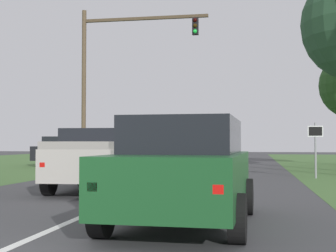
% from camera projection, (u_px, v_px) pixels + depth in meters
% --- Properties ---
extents(ground_plane, '(120.00, 120.00, 0.00)m').
position_uv_depth(ground_plane, '(156.00, 185.00, 16.44)').
color(ground_plane, '#424244').
extents(red_suv_near, '(2.39, 4.65, 1.87)m').
position_uv_depth(red_suv_near, '(185.00, 168.00, 8.53)').
color(red_suv_near, '#194C23').
rests_on(red_suv_near, ground_plane).
extents(pickup_truck_lead, '(2.35, 4.92, 1.84)m').
position_uv_depth(pickup_truck_lead, '(98.00, 159.00, 14.34)').
color(pickup_truck_lead, '#B7B2A8').
rests_on(pickup_truck_lead, ground_plane).
extents(traffic_light, '(7.01, 0.40, 8.78)m').
position_uv_depth(traffic_light, '(113.00, 65.00, 26.39)').
color(traffic_light, brown).
rests_on(traffic_light, ground_plane).
extents(keep_moving_sign, '(0.60, 0.09, 2.25)m').
position_uv_depth(keep_moving_sign, '(315.00, 143.00, 19.43)').
color(keep_moving_sign, gray).
rests_on(keep_moving_sign, ground_plane).
extents(crossing_suv_far, '(4.77, 2.17, 1.82)m').
position_uv_depth(crossing_suv_far, '(72.00, 151.00, 29.64)').
color(crossing_suv_far, black).
rests_on(crossing_suv_far, ground_plane).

